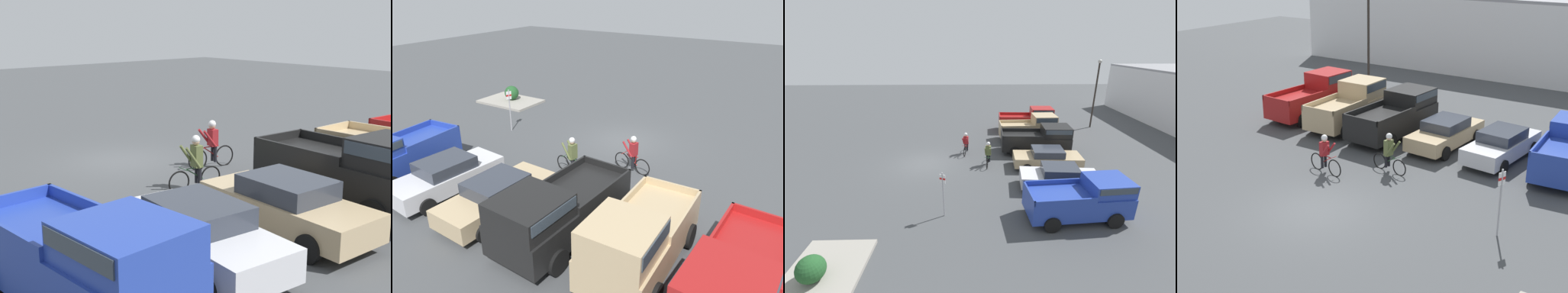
% 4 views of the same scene
% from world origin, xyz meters
% --- Properties ---
extents(ground_plane, '(80.00, 80.00, 0.00)m').
position_xyz_m(ground_plane, '(0.00, 0.00, 0.00)').
color(ground_plane, '#424447').
extents(pickup_truck_0, '(2.40, 5.19, 2.29)m').
position_xyz_m(pickup_truck_0, '(-7.51, 9.01, 1.16)').
color(pickup_truck_0, maroon).
rests_on(pickup_truck_0, ground_plane).
extents(pickup_truck_1, '(2.29, 4.84, 2.28)m').
position_xyz_m(pickup_truck_1, '(-4.74, 8.61, 1.16)').
color(pickup_truck_1, tan).
rests_on(pickup_truck_1, ground_plane).
extents(pickup_truck_2, '(2.50, 5.30, 2.15)m').
position_xyz_m(pickup_truck_2, '(-1.91, 8.64, 1.12)').
color(pickup_truck_2, black).
rests_on(pickup_truck_2, ground_plane).
extents(sedan_0, '(2.11, 4.62, 1.40)m').
position_xyz_m(sedan_0, '(0.87, 8.47, 0.71)').
color(sedan_0, tan).
rests_on(sedan_0, ground_plane).
extents(sedan_1, '(2.20, 4.62, 1.42)m').
position_xyz_m(sedan_1, '(3.67, 8.43, 0.72)').
color(sedan_1, silver).
rests_on(sedan_1, ground_plane).
extents(pickup_truck_3, '(2.40, 4.95, 2.05)m').
position_xyz_m(pickup_truck_3, '(6.44, 8.71, 1.07)').
color(pickup_truck_3, '#233D9E').
rests_on(pickup_truck_3, ground_plane).
extents(cyclist_0, '(1.82, 0.53, 1.74)m').
position_xyz_m(cyclist_0, '(0.30, 4.48, 0.88)').
color(cyclist_0, black).
rests_on(cyclist_0, ground_plane).
extents(cyclist_1, '(1.86, 0.53, 1.71)m').
position_xyz_m(cyclist_1, '(-1.83, 2.87, 0.86)').
color(cyclist_1, black).
rests_on(cyclist_1, ground_plane).
extents(fire_lane_sign, '(0.14, 0.29, 2.39)m').
position_xyz_m(fire_lane_sign, '(6.18, 1.99, 1.44)').
color(fire_lane_sign, '#9E9EA3').
rests_on(fire_lane_sign, ground_plane).
extents(curb_island, '(4.00, 2.72, 0.15)m').
position_xyz_m(curb_island, '(9.98, -2.07, 0.07)').
color(curb_island, gray).
rests_on(curb_island, ground_plane).
extents(shrub, '(0.97, 0.97, 0.97)m').
position_xyz_m(shrub, '(9.99, -2.24, 0.64)').
color(shrub, '#1E4C23').
rests_on(shrub, curb_island).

